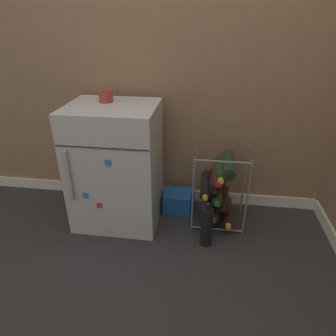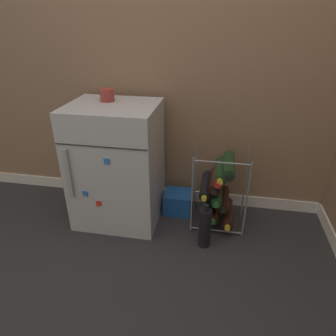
# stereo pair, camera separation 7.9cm
# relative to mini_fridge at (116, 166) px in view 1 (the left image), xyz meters

# --- Properties ---
(ground_plane) EXTENTS (14.00, 14.00, 0.00)m
(ground_plane) POSITION_rel_mini_fridge_xyz_m (0.49, -0.32, -0.42)
(ground_plane) COLOR #28282B
(wall_back) EXTENTS (6.98, 0.07, 2.50)m
(wall_back) POSITION_rel_mini_fridge_xyz_m (0.49, 0.33, 0.81)
(wall_back) COLOR #84664C
(wall_back) RESTS_ON ground_plane
(mini_fridge) EXTENTS (0.58, 0.51, 0.85)m
(mini_fridge) POSITION_rel_mini_fridge_xyz_m (0.00, 0.00, 0.00)
(mini_fridge) COLOR #B7BABF
(mini_fridge) RESTS_ON ground_plane
(wine_rack) EXTENTS (0.37, 0.33, 0.56)m
(wine_rack) POSITION_rel_mini_fridge_xyz_m (0.70, 0.03, -0.14)
(wine_rack) COLOR slate
(wine_rack) RESTS_ON ground_plane
(soda_box) EXTENTS (0.20, 0.19, 0.16)m
(soda_box) POSITION_rel_mini_fridge_xyz_m (0.41, 0.14, -0.34)
(soda_box) COLOR #194C9E
(soda_box) RESTS_ON ground_plane
(fridge_top_cup) EXTENTS (0.09, 0.09, 0.08)m
(fridge_top_cup) POSITION_rel_mini_fridge_xyz_m (-0.05, 0.08, 0.46)
(fridge_top_cup) COLOR maroon
(fridge_top_cup) RESTS_ON mini_fridge
(loose_bottle_floor) EXTENTS (0.08, 0.08, 0.31)m
(loose_bottle_floor) POSITION_rel_mini_fridge_xyz_m (0.64, -0.21, -0.28)
(loose_bottle_floor) COLOR black
(loose_bottle_floor) RESTS_ON ground_plane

